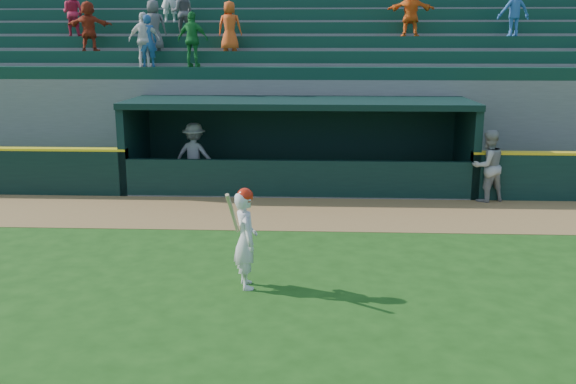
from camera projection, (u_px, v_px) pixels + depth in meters
The scene contains 7 objects.
ground at pixel (283, 291), 10.57m from camera, with size 120.00×120.00×0.00m, color #1B4611.
warning_track at pixel (295, 213), 15.33m from camera, with size 40.00×3.00×0.01m, color olive.
dugout_player_front at pixel (488, 166), 16.30m from camera, with size 0.90×0.70×1.84m, color #9C9C97.
dugout_player_inside at pixel (195, 155), 17.93m from camera, with size 1.17×0.67×1.81m, color #A3A49F.
dugout at pixel (299, 138), 18.04m from camera, with size 9.40×2.80×2.46m.
stands at pixel (303, 89), 22.23m from camera, with size 34.50×6.25×7.44m.
batter_at_plate at pixel (246, 238), 10.56m from camera, with size 0.55×0.82×1.71m.
Camera 1 is at (0.56, -9.90, 4.00)m, focal length 40.00 mm.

